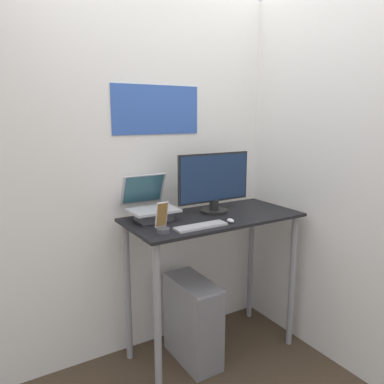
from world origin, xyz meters
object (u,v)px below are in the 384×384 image
mouse (230,221)px  cell_phone (163,224)px  laptop (151,208)px  keyboard (201,226)px  monitor (214,184)px  computer_tower (193,321)px

mouse → cell_phone: bearing=175.0°
laptop → keyboard: (0.18, -0.31, -0.06)m
monitor → cell_phone: 0.58m
laptop → computer_tower: laptop is taller
laptop → mouse: (0.39, -0.33, -0.06)m
laptop → keyboard: laptop is taller
monitor → cell_phone: bearing=-156.1°
laptop → cell_phone: (-0.06, -0.29, -0.02)m
computer_tower → cell_phone: bearing=-154.3°
cell_phone → keyboard: bearing=-6.8°
monitor → cell_phone: monitor is taller
monitor → cell_phone: size_ratio=3.12×
keyboard → computer_tower: bearing=74.5°
keyboard → mouse: size_ratio=5.70×
laptop → mouse: bearing=-40.1°
laptop → cell_phone: 0.29m
laptop → cell_phone: bearing=-102.7°
monitor → mouse: 0.33m
monitor → computer_tower: 0.94m
mouse → cell_phone: 0.45m
monitor → keyboard: monitor is taller
laptop → monitor: (0.45, -0.06, 0.13)m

